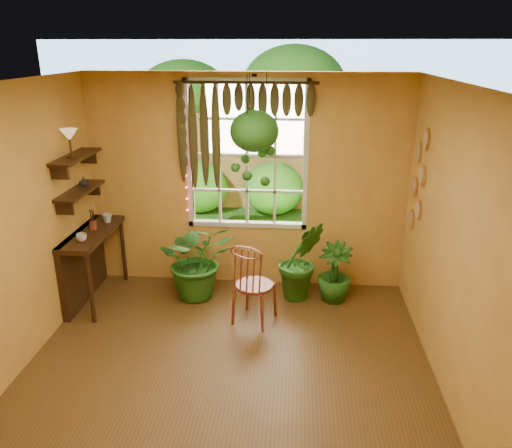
# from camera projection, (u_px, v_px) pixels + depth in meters

# --- Properties ---
(floor) EXTENTS (4.50, 4.50, 0.00)m
(floor) POSITION_uv_depth(u_px,v_px,m) (223.00, 389.00, 4.60)
(floor) COLOR brown
(floor) RESTS_ON ground
(ceiling) EXTENTS (4.50, 4.50, 0.00)m
(ceiling) POSITION_uv_depth(u_px,v_px,m) (215.00, 87.00, 3.68)
(ceiling) COLOR white
(ceiling) RESTS_ON wall_back
(wall_back) EXTENTS (4.00, 0.00, 4.00)m
(wall_back) POSITION_uv_depth(u_px,v_px,m) (247.00, 184.00, 6.25)
(wall_back) COLOR gold
(wall_back) RESTS_ON floor
(wall_right) EXTENTS (0.00, 4.50, 4.50)m
(wall_right) POSITION_uv_depth(u_px,v_px,m) (467.00, 263.00, 3.98)
(wall_right) COLOR gold
(wall_right) RESTS_ON floor
(window) EXTENTS (1.52, 0.10, 1.86)m
(window) POSITION_uv_depth(u_px,v_px,m) (247.00, 156.00, 6.16)
(window) COLOR silver
(window) RESTS_ON wall_back
(valance_vine) EXTENTS (1.70, 0.12, 1.10)m
(valance_vine) POSITION_uv_depth(u_px,v_px,m) (238.00, 109.00, 5.86)
(valance_vine) COLOR #331F0D
(valance_vine) RESTS_ON window
(string_lights) EXTENTS (0.03, 0.03, 1.54)m
(string_lights) POSITION_uv_depth(u_px,v_px,m) (185.00, 152.00, 6.12)
(string_lights) COLOR #FF2633
(string_lights) RESTS_ON window
(wall_plates) EXTENTS (0.04, 0.32, 1.10)m
(wall_plates) POSITION_uv_depth(u_px,v_px,m) (418.00, 181.00, 5.59)
(wall_plates) COLOR beige
(wall_plates) RESTS_ON wall_right
(counter_ledge) EXTENTS (0.40, 1.20, 0.90)m
(counter_ledge) POSITION_uv_depth(u_px,v_px,m) (86.00, 258.00, 6.07)
(counter_ledge) COLOR #331F0D
(counter_ledge) RESTS_ON floor
(shelf_lower) EXTENTS (0.25, 0.90, 0.04)m
(shelf_lower) POSITION_uv_depth(u_px,v_px,m) (80.00, 191.00, 5.77)
(shelf_lower) COLOR #331F0D
(shelf_lower) RESTS_ON wall_left
(shelf_upper) EXTENTS (0.25, 0.90, 0.04)m
(shelf_upper) POSITION_uv_depth(u_px,v_px,m) (76.00, 157.00, 5.64)
(shelf_upper) COLOR #331F0D
(shelf_upper) RESTS_ON wall_left
(backyard) EXTENTS (14.00, 10.00, 12.00)m
(backyard) POSITION_uv_depth(u_px,v_px,m) (280.00, 130.00, 10.59)
(backyard) COLOR #225117
(backyard) RESTS_ON ground
(windsor_chair) EXTENTS (0.55, 0.56, 1.13)m
(windsor_chair) POSITION_uv_depth(u_px,v_px,m) (253.00, 296.00, 5.62)
(windsor_chair) COLOR maroon
(windsor_chair) RESTS_ON floor
(potted_plant_left) EXTENTS (1.10, 1.03, 1.00)m
(potted_plant_left) POSITION_uv_depth(u_px,v_px,m) (198.00, 259.00, 6.14)
(potted_plant_left) COLOR #174F15
(potted_plant_left) RESTS_ON floor
(potted_plant_mid) EXTENTS (0.67, 0.60, 1.01)m
(potted_plant_mid) POSITION_uv_depth(u_px,v_px,m) (301.00, 260.00, 6.10)
(potted_plant_mid) COLOR #174F15
(potted_plant_mid) RESTS_ON floor
(potted_plant_right) EXTENTS (0.50, 0.50, 0.74)m
(potted_plant_right) POSITION_uv_depth(u_px,v_px,m) (334.00, 272.00, 6.09)
(potted_plant_right) COLOR #174F15
(potted_plant_right) RESTS_ON floor
(hanging_basket) EXTENTS (0.56, 0.56, 1.25)m
(hanging_basket) POSITION_uv_depth(u_px,v_px,m) (254.00, 138.00, 5.67)
(hanging_basket) COLOR black
(hanging_basket) RESTS_ON ceiling
(cup_a) EXTENTS (0.13, 0.13, 0.09)m
(cup_a) POSITION_uv_depth(u_px,v_px,m) (81.00, 237.00, 5.62)
(cup_a) COLOR silver
(cup_a) RESTS_ON counter_ledge
(cup_b) EXTENTS (0.13, 0.13, 0.11)m
(cup_b) POSITION_uv_depth(u_px,v_px,m) (107.00, 218.00, 6.21)
(cup_b) COLOR beige
(cup_b) RESTS_ON counter_ledge
(brush_jar) EXTENTS (0.08, 0.08, 0.31)m
(brush_jar) POSITION_uv_depth(u_px,v_px,m) (93.00, 220.00, 5.96)
(brush_jar) COLOR brown
(brush_jar) RESTS_ON counter_ledge
(shelf_vase) EXTENTS (0.13, 0.13, 0.12)m
(shelf_vase) POSITION_uv_depth(u_px,v_px,m) (84.00, 182.00, 5.85)
(shelf_vase) COLOR #B2AD99
(shelf_vase) RESTS_ON shelf_lower
(tiffany_lamp) EXTENTS (0.19, 0.19, 0.32)m
(tiffany_lamp) POSITION_uv_depth(u_px,v_px,m) (69.00, 137.00, 5.42)
(tiffany_lamp) COLOR #553718
(tiffany_lamp) RESTS_ON shelf_upper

